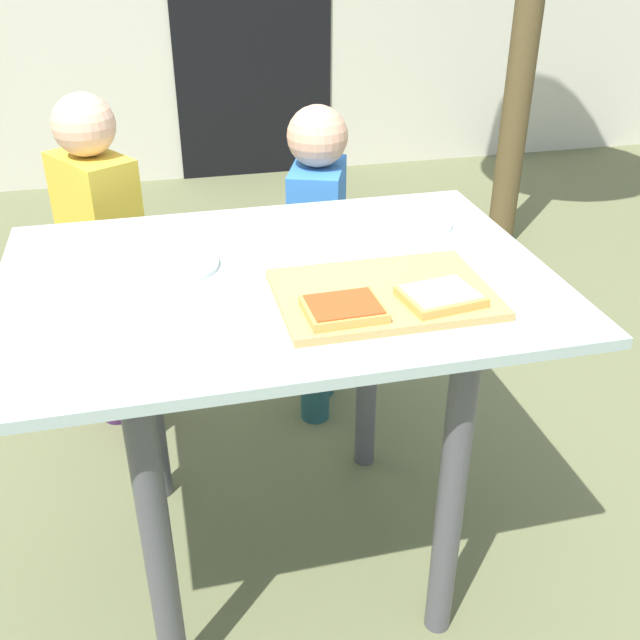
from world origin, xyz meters
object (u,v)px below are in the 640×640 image
(dining_table, at_px, (279,336))
(plate_white_right, at_px, (411,223))
(child_right, at_px, (318,249))
(cutting_board, at_px, (383,294))
(child_left, at_px, (104,256))
(pizza_slice_near_left, at_px, (344,309))
(pizza_slice_near_right, at_px, (441,296))
(plate_white_left, at_px, (172,265))

(dining_table, bearing_deg, plate_white_right, 28.45)
(plate_white_right, height_order, child_right, child_right)
(plate_white_right, bearing_deg, cutting_board, -117.61)
(dining_table, relative_size, child_left, 1.07)
(pizza_slice_near_left, xyz_separation_m, plate_white_right, (0.27, 0.41, -0.02))
(pizza_slice_near_left, xyz_separation_m, pizza_slice_near_right, (0.19, 0.01, 0.00))
(plate_white_right, xyz_separation_m, child_left, (-0.73, 0.43, -0.20))
(cutting_board, xyz_separation_m, child_right, (0.05, 0.74, -0.23))
(cutting_board, relative_size, pizza_slice_near_right, 2.64)
(pizza_slice_near_right, bearing_deg, pizza_slice_near_left, -178.39)
(plate_white_left, xyz_separation_m, child_right, (0.43, 0.51, -0.23))
(pizza_slice_near_right, xyz_separation_m, plate_white_left, (-0.47, 0.30, -0.02))
(pizza_slice_near_left, relative_size, child_left, 0.14)
(dining_table, height_order, plate_white_left, plate_white_left)
(dining_table, height_order, cutting_board, cutting_board)
(cutting_board, relative_size, child_right, 0.42)
(pizza_slice_near_left, bearing_deg, child_right, 79.89)
(cutting_board, relative_size, plate_white_right, 2.10)
(pizza_slice_near_left, bearing_deg, cutting_board, 36.16)
(pizza_slice_near_left, bearing_deg, plate_white_left, 133.11)
(child_left, bearing_deg, plate_white_left, -72.20)
(dining_table, xyz_separation_m, pizza_slice_near_right, (0.27, -0.21, 0.17))
(pizza_slice_near_right, height_order, plate_white_left, pizza_slice_near_right)
(dining_table, bearing_deg, child_left, 121.19)
(dining_table, distance_m, child_right, 0.65)
(cutting_board, height_order, pizza_slice_near_left, pizza_slice_near_left)
(pizza_slice_near_right, relative_size, plate_white_right, 0.79)
(cutting_board, relative_size, pizza_slice_near_left, 2.86)
(dining_table, relative_size, plate_white_left, 5.72)
(pizza_slice_near_right, height_order, plate_white_right, pizza_slice_near_right)
(pizza_slice_near_right, bearing_deg, dining_table, 141.53)
(pizza_slice_near_left, height_order, child_right, child_right)
(pizza_slice_near_right, distance_m, child_right, 0.85)
(plate_white_left, distance_m, child_left, 0.59)
(dining_table, distance_m, pizza_slice_near_left, 0.29)
(pizza_slice_near_left, xyz_separation_m, child_left, (-0.45, 0.83, -0.22))
(plate_white_left, bearing_deg, pizza_slice_near_left, -46.89)
(plate_white_right, bearing_deg, child_right, 107.45)
(dining_table, xyz_separation_m, pizza_slice_near_left, (0.08, -0.22, 0.17))
(pizza_slice_near_left, bearing_deg, child_left, 118.57)
(pizza_slice_near_right, bearing_deg, cutting_board, 143.05)
(child_right, bearing_deg, child_left, 178.22)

